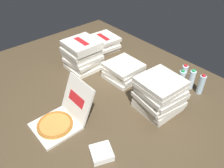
{
  "coord_description": "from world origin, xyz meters",
  "views": [
    {
      "loc": [
        1.25,
        -0.99,
        1.43
      ],
      "look_at": [
        0.0,
        0.1,
        0.14
      ],
      "focal_mm": 35.56,
      "sensor_mm": 36.0,
      "label": 1
    }
  ],
  "objects_px": {
    "open_pizza_box": "(61,118)",
    "pizza_stack_right_mid": "(123,71)",
    "water_bottle_2": "(191,80)",
    "water_bottle_1": "(181,80)",
    "water_bottle_3": "(184,74)",
    "pizza_stack_center_near": "(83,55)",
    "pizza_stack_left_near": "(159,95)",
    "water_bottle_0": "(201,84)",
    "napkin_pile": "(101,153)",
    "pizza_stack_right_near": "(103,43)"
  },
  "relations": [
    {
      "from": "water_bottle_1",
      "to": "water_bottle_0",
      "type": "bearing_deg",
      "value": 25.92
    },
    {
      "from": "pizza_stack_right_mid",
      "to": "napkin_pile",
      "type": "distance_m",
      "value": 1.01
    },
    {
      "from": "water_bottle_0",
      "to": "pizza_stack_center_near",
      "type": "bearing_deg",
      "value": -151.92
    },
    {
      "from": "napkin_pile",
      "to": "pizza_stack_right_mid",
      "type": "bearing_deg",
      "value": 127.45
    },
    {
      "from": "open_pizza_box",
      "to": "water_bottle_2",
      "type": "height_order",
      "value": "open_pizza_box"
    },
    {
      "from": "pizza_stack_left_near",
      "to": "pizza_stack_center_near",
      "type": "bearing_deg",
      "value": -173.73
    },
    {
      "from": "pizza_stack_right_mid",
      "to": "napkin_pile",
      "type": "xyz_separation_m",
      "value": [
        0.61,
        -0.8,
        -0.06
      ]
    },
    {
      "from": "water_bottle_1",
      "to": "water_bottle_3",
      "type": "bearing_deg",
      "value": 110.77
    },
    {
      "from": "water_bottle_2",
      "to": "napkin_pile",
      "type": "distance_m",
      "value": 1.19
    },
    {
      "from": "water_bottle_1",
      "to": "napkin_pile",
      "type": "xyz_separation_m",
      "value": [
        0.1,
        -1.1,
        -0.08
      ]
    },
    {
      "from": "water_bottle_1",
      "to": "napkin_pile",
      "type": "distance_m",
      "value": 1.11
    },
    {
      "from": "pizza_stack_center_near",
      "to": "open_pizza_box",
      "type": "bearing_deg",
      "value": -47.32
    },
    {
      "from": "pizza_stack_right_mid",
      "to": "water_bottle_2",
      "type": "xyz_separation_m",
      "value": [
        0.58,
        0.39,
        0.02
      ]
    },
    {
      "from": "water_bottle_0",
      "to": "napkin_pile",
      "type": "bearing_deg",
      "value": -93.69
    },
    {
      "from": "water_bottle_3",
      "to": "napkin_pile",
      "type": "relative_size",
      "value": 1.4
    },
    {
      "from": "pizza_stack_right_near",
      "to": "water_bottle_2",
      "type": "distance_m",
      "value": 1.23
    },
    {
      "from": "water_bottle_0",
      "to": "water_bottle_1",
      "type": "relative_size",
      "value": 1.0
    },
    {
      "from": "pizza_stack_center_near",
      "to": "water_bottle_2",
      "type": "distance_m",
      "value": 1.19
    },
    {
      "from": "pizza_stack_right_mid",
      "to": "pizza_stack_right_near",
      "type": "bearing_deg",
      "value": 160.29
    },
    {
      "from": "open_pizza_box",
      "to": "napkin_pile",
      "type": "distance_m",
      "value": 0.47
    },
    {
      "from": "pizza_stack_left_near",
      "to": "pizza_stack_right_mid",
      "type": "relative_size",
      "value": 1.08
    },
    {
      "from": "pizza_stack_left_near",
      "to": "water_bottle_1",
      "type": "relative_size",
      "value": 1.86
    },
    {
      "from": "water_bottle_0",
      "to": "water_bottle_1",
      "type": "height_order",
      "value": "same"
    },
    {
      "from": "water_bottle_2",
      "to": "napkin_pile",
      "type": "height_order",
      "value": "water_bottle_2"
    },
    {
      "from": "pizza_stack_right_near",
      "to": "napkin_pile",
      "type": "height_order",
      "value": "pizza_stack_right_near"
    },
    {
      "from": "water_bottle_1",
      "to": "napkin_pile",
      "type": "relative_size",
      "value": 1.4
    },
    {
      "from": "water_bottle_1",
      "to": "napkin_pile",
      "type": "height_order",
      "value": "water_bottle_1"
    },
    {
      "from": "pizza_stack_right_mid",
      "to": "water_bottle_0",
      "type": "xyz_separation_m",
      "value": [
        0.69,
        0.39,
        0.02
      ]
    },
    {
      "from": "napkin_pile",
      "to": "water_bottle_1",
      "type": "bearing_deg",
      "value": 95.02
    },
    {
      "from": "pizza_stack_right_near",
      "to": "napkin_pile",
      "type": "xyz_separation_m",
      "value": [
        1.25,
        -1.03,
        -0.06
      ]
    },
    {
      "from": "pizza_stack_left_near",
      "to": "water_bottle_0",
      "type": "bearing_deg",
      "value": 75.91
    },
    {
      "from": "open_pizza_box",
      "to": "water_bottle_2",
      "type": "bearing_deg",
      "value": 70.79
    },
    {
      "from": "pizza_stack_left_near",
      "to": "water_bottle_2",
      "type": "relative_size",
      "value": 1.86
    },
    {
      "from": "pizza_stack_right_mid",
      "to": "water_bottle_3",
      "type": "height_order",
      "value": "water_bottle_3"
    },
    {
      "from": "pizza_stack_right_near",
      "to": "water_bottle_1",
      "type": "height_order",
      "value": "water_bottle_1"
    },
    {
      "from": "water_bottle_3",
      "to": "napkin_pile",
      "type": "xyz_separation_m",
      "value": [
        0.14,
        -1.2,
        -0.08
      ]
    },
    {
      "from": "pizza_stack_left_near",
      "to": "pizza_stack_right_near",
      "type": "xyz_separation_m",
      "value": [
        -1.2,
        0.33,
        -0.08
      ]
    },
    {
      "from": "water_bottle_1",
      "to": "water_bottle_2",
      "type": "bearing_deg",
      "value": 51.09
    },
    {
      "from": "pizza_stack_right_near",
      "to": "water_bottle_0",
      "type": "distance_m",
      "value": 1.33
    },
    {
      "from": "water_bottle_1",
      "to": "pizza_stack_left_near",
      "type": "bearing_deg",
      "value": -83.06
    },
    {
      "from": "water_bottle_1",
      "to": "water_bottle_3",
      "type": "relative_size",
      "value": 1.0
    },
    {
      "from": "water_bottle_2",
      "to": "pizza_stack_right_mid",
      "type": "bearing_deg",
      "value": -146.46
    },
    {
      "from": "pizza_stack_center_near",
      "to": "pizza_stack_left_near",
      "type": "height_order",
      "value": "pizza_stack_center_near"
    },
    {
      "from": "pizza_stack_center_near",
      "to": "water_bottle_0",
      "type": "relative_size",
      "value": 1.7
    },
    {
      "from": "open_pizza_box",
      "to": "water_bottle_3",
      "type": "height_order",
      "value": "open_pizza_box"
    },
    {
      "from": "open_pizza_box",
      "to": "pizza_stack_center_near",
      "type": "distance_m",
      "value": 0.88
    },
    {
      "from": "water_bottle_3",
      "to": "water_bottle_2",
      "type": "bearing_deg",
      "value": -10.91
    },
    {
      "from": "open_pizza_box",
      "to": "water_bottle_3",
      "type": "distance_m",
      "value": 1.3
    },
    {
      "from": "open_pizza_box",
      "to": "pizza_stack_right_near",
      "type": "relative_size",
      "value": 1.21
    },
    {
      "from": "open_pizza_box",
      "to": "pizza_stack_right_mid",
      "type": "xyz_separation_m",
      "value": [
        -0.15,
        0.86,
        0.02
      ]
    }
  ]
}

